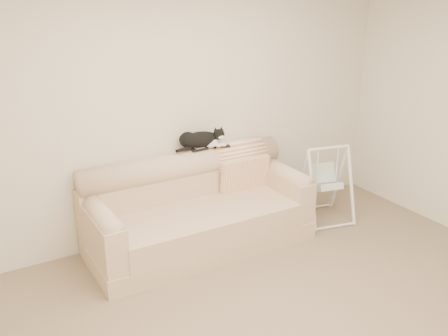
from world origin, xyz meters
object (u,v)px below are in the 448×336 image
object	(u,v)px
sofa	(196,211)
baby_swing	(326,183)
remote_b	(222,146)
tuxedo_cat	(201,139)
remote_a	(200,149)

from	to	relation	value
sofa	baby_swing	world-z (taller)	sofa
sofa	remote_b	bearing A→B (deg)	26.15
sofa	tuxedo_cat	world-z (taller)	tuxedo_cat
tuxedo_cat	baby_swing	bearing A→B (deg)	-19.59
remote_a	remote_b	distance (m)	0.24
remote_a	baby_swing	world-z (taller)	remote_a
tuxedo_cat	remote_b	bearing A→B (deg)	-14.02
remote_b	remote_a	bearing A→B (deg)	173.76
baby_swing	tuxedo_cat	bearing A→B (deg)	160.41
remote_b	baby_swing	distance (m)	1.26
remote_a	tuxedo_cat	world-z (taller)	tuxedo_cat
remote_a	sofa	bearing A→B (deg)	-126.87
remote_a	tuxedo_cat	bearing A→B (deg)	50.31
remote_b	tuxedo_cat	xyz separation A→B (m)	(-0.22, 0.05, 0.09)
remote_a	tuxedo_cat	distance (m)	0.10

